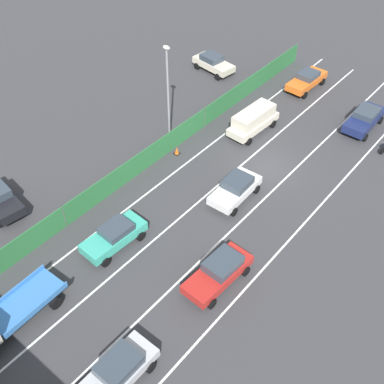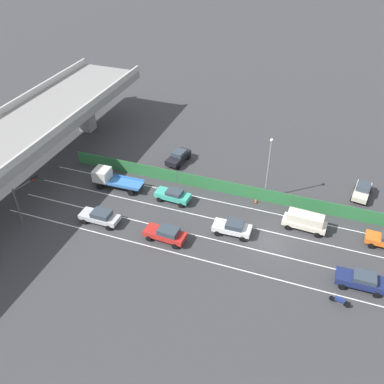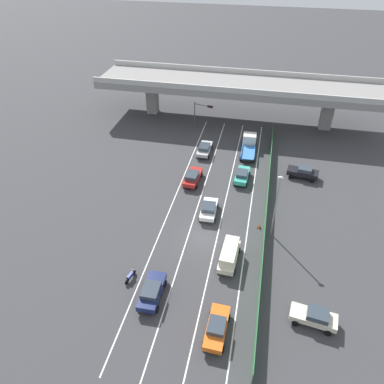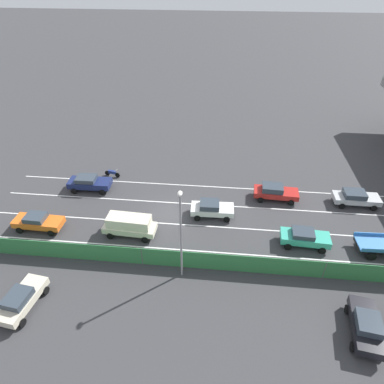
{
  "view_description": "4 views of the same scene",
  "coord_description": "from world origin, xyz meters",
  "px_view_note": "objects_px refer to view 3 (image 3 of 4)",
  "views": [
    {
      "loc": [
        -13.82,
        25.91,
        24.06
      ],
      "look_at": [
        1.26,
        7.53,
        2.11
      ],
      "focal_mm": 46.25,
      "sensor_mm": 36.0,
      "label": 1
    },
    {
      "loc": [
        -35.0,
        -3.63,
        31.77
      ],
      "look_at": [
        2.79,
        10.1,
        2.37
      ],
      "focal_mm": 39.62,
      "sensor_mm": 36.0,
      "label": 2
    },
    {
      "loc": [
        5.42,
        -30.8,
        29.97
      ],
      "look_at": [
        -2.59,
        6.15,
        1.79
      ],
      "focal_mm": 34.04,
      "sensor_mm": 36.0,
      "label": 3
    },
    {
      "loc": [
        26.28,
        4.97,
        21.5
      ],
      "look_at": [
        -2.45,
        2.08,
        0.99
      ],
      "focal_mm": 31.42,
      "sensor_mm": 36.0,
      "label": 4
    }
  ],
  "objects_px": {
    "car_sedan_red": "(193,177)",
    "car_sedan_silver": "(205,149)",
    "flatbed_truck_blue": "(249,144)",
    "motorcycle": "(130,276)",
    "car_van_cream": "(229,254)",
    "traffic_cone": "(259,226)",
    "car_sedan_navy": "(152,291)",
    "car_hatchback_white": "(209,209)",
    "parked_sedan_dark": "(303,172)",
    "car_taxi_orange": "(217,327)",
    "car_taxi_teal": "(242,175)",
    "street_lamp": "(276,201)",
    "parked_sedan_cream": "(314,317)",
    "traffic_light": "(201,111)"
  },
  "relations": [
    {
      "from": "car_taxi_orange",
      "to": "car_hatchback_white",
      "type": "bearing_deg",
      "value": 102.53
    },
    {
      "from": "car_van_cream",
      "to": "car_taxi_teal",
      "type": "bearing_deg",
      "value": 90.76
    },
    {
      "from": "car_sedan_navy",
      "to": "parked_sedan_cream",
      "type": "xyz_separation_m",
      "value": [
        15.43,
        0.43,
        -0.01
      ]
    },
    {
      "from": "car_sedan_red",
      "to": "traffic_cone",
      "type": "relative_size",
      "value": 7.57
    },
    {
      "from": "car_sedan_red",
      "to": "car_sedan_silver",
      "type": "xyz_separation_m",
      "value": [
        0.17,
        8.26,
        -0.03
      ]
    },
    {
      "from": "parked_sedan_cream",
      "to": "parked_sedan_dark",
      "type": "distance_m",
      "value": 24.41
    },
    {
      "from": "car_taxi_orange",
      "to": "car_sedan_silver",
      "type": "xyz_separation_m",
      "value": [
        -6.95,
        31.06,
        0.02
      ]
    },
    {
      "from": "parked_sedan_dark",
      "to": "car_van_cream",
      "type": "bearing_deg",
      "value": -114.18
    },
    {
      "from": "car_sedan_navy",
      "to": "parked_sedan_cream",
      "type": "relative_size",
      "value": 1.05
    },
    {
      "from": "car_sedan_silver",
      "to": "parked_sedan_cream",
      "type": "relative_size",
      "value": 1.05
    },
    {
      "from": "car_sedan_silver",
      "to": "traffic_light",
      "type": "relative_size",
      "value": 0.93
    },
    {
      "from": "motorcycle",
      "to": "street_lamp",
      "type": "height_order",
      "value": "street_lamp"
    },
    {
      "from": "car_sedan_red",
      "to": "motorcycle",
      "type": "distance_m",
      "value": 18.76
    },
    {
      "from": "car_hatchback_white",
      "to": "car_van_cream",
      "type": "bearing_deg",
      "value": -64.42
    },
    {
      "from": "car_sedan_red",
      "to": "street_lamp",
      "type": "bearing_deg",
      "value": -36.89
    },
    {
      "from": "car_sedan_navy",
      "to": "traffic_light",
      "type": "xyz_separation_m",
      "value": [
        -2.26,
        36.5,
        2.67
      ]
    },
    {
      "from": "car_sedan_silver",
      "to": "parked_sedan_dark",
      "type": "bearing_deg",
      "value": -13.62
    },
    {
      "from": "motorcycle",
      "to": "traffic_light",
      "type": "relative_size",
      "value": 0.38
    },
    {
      "from": "traffic_light",
      "to": "car_sedan_red",
      "type": "bearing_deg",
      "value": -83.0
    },
    {
      "from": "car_sedan_silver",
      "to": "street_lamp",
      "type": "xyz_separation_m",
      "value": [
        11.22,
        -16.8,
        4.06
      ]
    },
    {
      "from": "street_lamp",
      "to": "car_hatchback_white",
      "type": "bearing_deg",
      "value": 165.78
    },
    {
      "from": "car_taxi_orange",
      "to": "flatbed_truck_blue",
      "type": "distance_m",
      "value": 33.51
    },
    {
      "from": "car_taxi_teal",
      "to": "car_sedan_silver",
      "type": "height_order",
      "value": "car_sedan_silver"
    },
    {
      "from": "car_taxi_teal",
      "to": "street_lamp",
      "type": "distance_m",
      "value": 12.12
    },
    {
      "from": "motorcycle",
      "to": "car_van_cream",
      "type": "bearing_deg",
      "value": 25.6
    },
    {
      "from": "parked_sedan_cream",
      "to": "car_van_cream",
      "type": "bearing_deg",
      "value": 145.76
    },
    {
      "from": "car_sedan_red",
      "to": "parked_sedan_cream",
      "type": "relative_size",
      "value": 1.07
    },
    {
      "from": "car_sedan_red",
      "to": "car_taxi_teal",
      "type": "bearing_deg",
      "value": 15.77
    },
    {
      "from": "car_sedan_red",
      "to": "parked_sedan_dark",
      "type": "relative_size",
      "value": 1.03
    },
    {
      "from": "flatbed_truck_blue",
      "to": "traffic_light",
      "type": "relative_size",
      "value": 1.28
    },
    {
      "from": "car_taxi_teal",
      "to": "parked_sedan_cream",
      "type": "height_order",
      "value": "parked_sedan_cream"
    },
    {
      "from": "car_van_cream",
      "to": "car_sedan_silver",
      "type": "height_order",
      "value": "car_van_cream"
    },
    {
      "from": "car_hatchback_white",
      "to": "car_sedan_silver",
      "type": "relative_size",
      "value": 0.92
    },
    {
      "from": "car_sedan_red",
      "to": "car_sedan_silver",
      "type": "height_order",
      "value": "car_sedan_red"
    },
    {
      "from": "car_sedan_red",
      "to": "parked_sedan_dark",
      "type": "distance_m",
      "value": 16.03
    },
    {
      "from": "traffic_cone",
      "to": "car_sedan_silver",
      "type": "bearing_deg",
      "value": 121.47
    },
    {
      "from": "car_sedan_navy",
      "to": "traffic_cone",
      "type": "xyz_separation_m",
      "value": [
        9.69,
        12.52,
        -0.62
      ]
    },
    {
      "from": "car_taxi_orange",
      "to": "traffic_light",
      "type": "distance_m",
      "value": 40.18
    },
    {
      "from": "traffic_cone",
      "to": "parked_sedan_dark",
      "type": "bearing_deg",
      "value": 66.3
    },
    {
      "from": "car_sedan_navy",
      "to": "street_lamp",
      "type": "bearing_deg",
      "value": 46.5
    },
    {
      "from": "car_taxi_orange",
      "to": "traffic_cone",
      "type": "xyz_separation_m",
      "value": [
        2.84,
        15.06,
        -0.58
      ]
    },
    {
      "from": "car_van_cream",
      "to": "motorcycle",
      "type": "xyz_separation_m",
      "value": [
        -9.66,
        -4.63,
        -0.72
      ]
    },
    {
      "from": "motorcycle",
      "to": "traffic_cone",
      "type": "bearing_deg",
      "value": 40.76
    },
    {
      "from": "car_sedan_silver",
      "to": "traffic_cone",
      "type": "bearing_deg",
      "value": -58.53
    },
    {
      "from": "car_sedan_red",
      "to": "traffic_light",
      "type": "bearing_deg",
      "value": 97.0
    },
    {
      "from": "car_van_cream",
      "to": "car_sedan_red",
      "type": "bearing_deg",
      "value": 116.8
    },
    {
      "from": "car_taxi_orange",
      "to": "car_taxi_teal",
      "type": "height_order",
      "value": "car_taxi_teal"
    },
    {
      "from": "motorcycle",
      "to": "car_sedan_silver",
      "type": "bearing_deg",
      "value": 84.09
    },
    {
      "from": "car_hatchback_white",
      "to": "parked_sedan_dark",
      "type": "bearing_deg",
      "value": 43.17
    },
    {
      "from": "car_sedan_silver",
      "to": "flatbed_truck_blue",
      "type": "xyz_separation_m",
      "value": [
        6.82,
        2.45,
        0.35
      ]
    }
  ]
}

